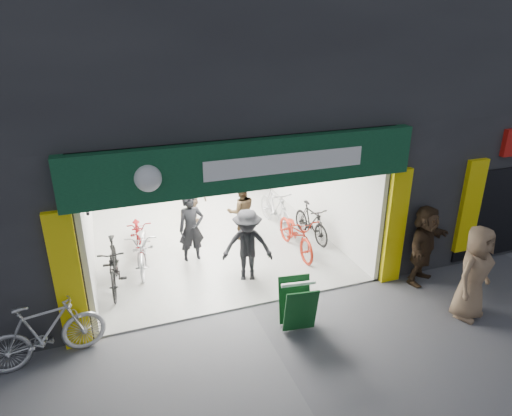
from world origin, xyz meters
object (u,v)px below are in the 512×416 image
bike_left_front (143,247)px  pedestrian_near (474,273)px  sandwich_board (298,304)px  parked_bike (45,332)px  bike_right_front (311,222)px

bike_left_front → pedestrian_near: size_ratio=1.01×
bike_left_front → sandwich_board: bike_left_front is taller
pedestrian_near → sandwich_board: bearing=146.6°
pedestrian_near → sandwich_board: 3.41m
pedestrian_near → parked_bike: bearing=149.6°
bike_right_front → pedestrian_near: pedestrian_near is taller
bike_left_front → sandwich_board: size_ratio=2.05×
bike_left_front → pedestrian_near: (5.71, -4.06, 0.45)m
bike_left_front → bike_right_front: 4.30m
bike_right_front → parked_bike: 6.77m
bike_left_front → pedestrian_near: bearing=-27.1°
bike_right_front → parked_bike: (-6.21, -2.67, 0.09)m
bike_right_front → sandwich_board: bearing=-124.7°
bike_left_front → parked_bike: size_ratio=1.00×
bike_left_front → bike_right_front: (4.30, -0.01, -0.02)m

